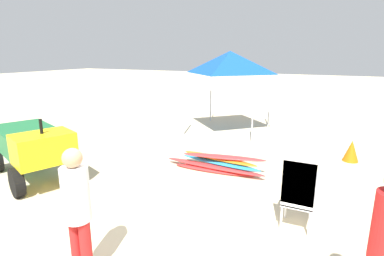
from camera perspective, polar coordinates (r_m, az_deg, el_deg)
The scene contains 7 objects.
ground at distance 4.92m, azimuth -14.44°, elevation -20.69°, with size 80.00×80.00×0.00m, color beige.
utility_cart at distance 7.59m, azimuth -27.99°, elevation -2.82°, with size 2.81×2.06×1.50m.
stacked_plastic_chairs at distance 5.04m, azimuth 19.58°, elevation -10.48°, with size 0.48×0.48×1.29m.
surfboard_pile at distance 7.31m, azimuth 4.88°, elevation -6.66°, with size 2.54×0.66×0.40m.
lifeguard_near_right at distance 3.91m, azimuth -20.91°, elevation -13.90°, with size 0.32×0.32×1.73m.
popup_canopy at distance 10.83m, azimuth 7.19°, elevation 12.23°, with size 2.46×2.46×2.84m.
traffic_cone_near at distance 8.93m, azimuth 27.94°, elevation -3.85°, with size 0.39×0.39×0.56m, color orange.
Camera 1 is at (2.74, -3.01, 2.76)m, focal length 28.16 mm.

